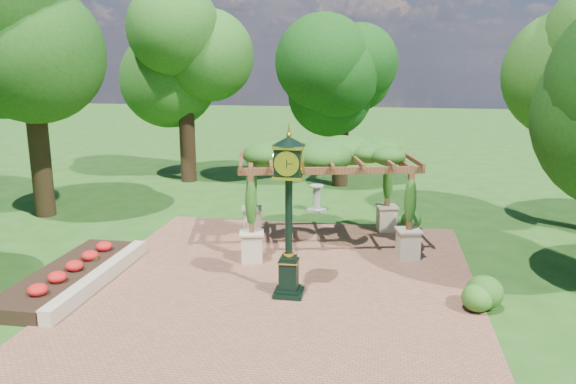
# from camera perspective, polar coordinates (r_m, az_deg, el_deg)

# --- Properties ---
(ground) EXTENTS (120.00, 120.00, 0.00)m
(ground) POSITION_cam_1_polar(r_m,az_deg,el_deg) (13.62, -1.80, -11.45)
(ground) COLOR #1E4714
(ground) RESTS_ON ground
(brick_plaza) EXTENTS (10.00, 12.00, 0.04)m
(brick_plaza) POSITION_cam_1_polar(r_m,az_deg,el_deg) (14.51, -1.01, -9.76)
(brick_plaza) COLOR brown
(brick_plaza) RESTS_ON ground
(border_wall) EXTENTS (0.35, 5.00, 0.40)m
(border_wall) POSITION_cam_1_polar(r_m,az_deg,el_deg) (15.48, -18.53, -8.25)
(border_wall) COLOR #C6B793
(border_wall) RESTS_ON ground
(flower_bed) EXTENTS (1.50, 5.00, 0.36)m
(flower_bed) POSITION_cam_1_polar(r_m,az_deg,el_deg) (15.92, -21.42, -7.96)
(flower_bed) COLOR red
(flower_bed) RESTS_ON ground
(pedestal_clock) EXTENTS (0.80, 0.80, 4.02)m
(pedestal_clock) POSITION_cam_1_polar(r_m,az_deg,el_deg) (13.31, 0.08, -1.00)
(pedestal_clock) COLOR black
(pedestal_clock) RESTS_ON brick_plaza
(pergola) EXTENTS (5.89, 4.40, 3.33)m
(pergola) POSITION_cam_1_polar(r_m,az_deg,el_deg) (17.14, 3.87, 3.27)
(pergola) COLOR #C9B696
(pergola) RESTS_ON brick_plaza
(sundial) EXTENTS (0.75, 0.75, 1.03)m
(sundial) POSITION_cam_1_polar(r_m,az_deg,el_deg) (21.66, 2.92, -0.80)
(sundial) COLOR gray
(sundial) RESTS_ON ground
(shrub_front) EXTENTS (0.80, 0.80, 0.66)m
(shrub_front) POSITION_cam_1_polar(r_m,az_deg,el_deg) (13.82, 18.70, -10.13)
(shrub_front) COLOR #2D601B
(shrub_front) RESTS_ON brick_plaza
(shrub_mid) EXTENTS (0.87, 0.87, 0.78)m
(shrub_mid) POSITION_cam_1_polar(r_m,az_deg,el_deg) (14.00, 19.32, -9.60)
(shrub_mid) COLOR #255217
(shrub_mid) RESTS_ON brick_plaza
(shrub_back) EXTENTS (0.84, 0.84, 0.62)m
(shrub_back) POSITION_cam_1_polar(r_m,az_deg,el_deg) (19.69, 12.38, -2.83)
(shrub_back) COLOR #265F1B
(shrub_back) RESTS_ON brick_plaza
(tree_west_near) EXTENTS (4.89, 4.89, 9.71)m
(tree_west_near) POSITION_cam_1_polar(r_m,az_deg,el_deg) (22.40, -24.94, 14.54)
(tree_west_near) COLOR #302213
(tree_west_near) RESTS_ON ground
(tree_west_far) EXTENTS (4.23, 4.23, 8.82)m
(tree_west_far) POSITION_cam_1_polar(r_m,az_deg,el_deg) (27.06, -10.53, 13.71)
(tree_west_far) COLOR black
(tree_west_far) RESTS_ON ground
(tree_north) EXTENTS (4.16, 4.16, 7.47)m
(tree_north) POSITION_cam_1_polar(r_m,az_deg,el_deg) (25.82, 5.51, 11.85)
(tree_north) COLOR #342315
(tree_north) RESTS_ON ground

